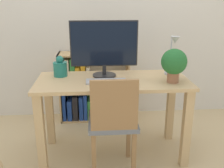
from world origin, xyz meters
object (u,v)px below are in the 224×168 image
desk_lamp (173,52)px  monitor (104,46)px  keyboard (106,81)px  vase (60,68)px  bookshelf (83,89)px  chair (113,121)px  potted_plant (174,63)px

desk_lamp → monitor: bearing=176.3°
keyboard → vase: bearing=152.2°
monitor → bookshelf: 0.98m
monitor → vase: bearing=176.4°
vase → desk_lamp: desk_lamp is taller
monitor → desk_lamp: 0.63m
vase → bookshelf: 0.82m
desk_lamp → chair: desk_lamp is taller
monitor → potted_plant: 0.63m
vase → chair: bearing=-44.0°
bookshelf → chair: bearing=-75.4°
chair → potted_plant: bearing=11.2°
vase → desk_lamp: size_ratio=0.52×
keyboard → vase: 0.47m
vase → desk_lamp: (1.03, -0.07, 0.15)m
desk_lamp → chair: bearing=-146.9°
monitor → chair: size_ratio=0.69×
keyboard → chair: (0.04, -0.22, -0.27)m
vase → potted_plant: potted_plant is taller
monitor → bookshelf: monitor is taller
vase → potted_plant: 1.02m
potted_plant → vase: bearing=165.4°
desk_lamp → chair: 0.84m
monitor → bookshelf: (-0.24, 0.69, -0.64)m
chair → bookshelf: bearing=96.6°
monitor → desk_lamp: bearing=-3.7°
monitor → potted_plant: monitor is taller
monitor → chair: bearing=-83.2°
potted_plant → chair: 0.71m
keyboard → bookshelf: (-0.24, 0.88, -0.37)m
potted_plant → bookshelf: 1.34m
desk_lamp → vase: bearing=176.3°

